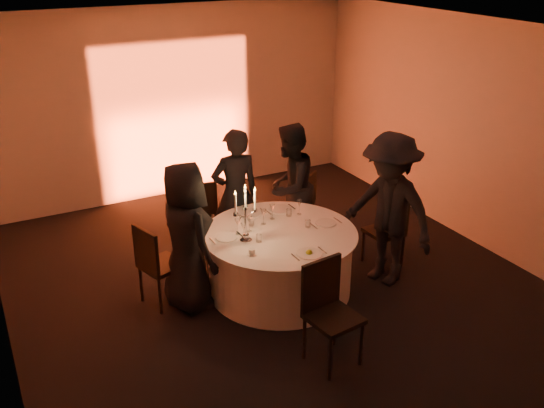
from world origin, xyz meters
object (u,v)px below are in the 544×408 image
guest_back_left (235,194)px  guest_right (389,210)px  chair_back_left (202,206)px  guest_left (186,237)px  chair_right (389,225)px  chair_left (156,261)px  chair_back_right (304,198)px  candelabra (246,222)px  guest_back_right (290,187)px  banquet_table (280,262)px  chair_front (328,306)px  coffee_cup (252,252)px

guest_back_left → guest_right: (1.33, -1.45, 0.07)m
chair_back_left → guest_left: (-0.78, -1.53, 0.39)m
chair_right → chair_back_left: bearing=-136.1°
chair_left → guest_back_left: size_ratio=0.57×
chair_left → chair_back_right: 2.66m
candelabra → guest_back_right: bearing=41.6°
chair_back_left → guest_left: bearing=71.6°
candelabra → chair_back_right: bearing=40.9°
chair_back_left → guest_back_right: 1.28m
chair_right → banquet_table: bearing=-93.8°
chair_front → guest_back_right: guest_back_right is taller
chair_left → coffee_cup: (0.86, -0.71, 0.24)m
chair_front → candelabra: bearing=93.7°
coffee_cup → candelabra: bearing=76.1°
chair_left → guest_right: bearing=-123.6°
guest_back_left → chair_back_right: bearing=-163.6°
chair_back_right → candelabra: (-1.55, -1.34, 0.53)m
chair_left → guest_back_right: (2.05, 0.58, 0.30)m
chair_left → chair_back_right: chair_left is taller
chair_back_left → guest_right: bearing=134.7°
guest_right → coffee_cup: (-1.77, 0.06, -0.14)m
chair_front → guest_left: guest_left is taller
guest_left → coffee_cup: bearing=-144.6°
chair_back_left → chair_front: 3.08m
chair_back_left → chair_right: chair_right is taller
banquet_table → chair_back_right: chair_back_right is taller
guest_back_left → guest_right: size_ratio=0.92×
chair_back_right → guest_right: size_ratio=0.45×
chair_back_left → chair_front: bearing=100.4°
guest_back_left → candelabra: guest_back_left is taller
chair_left → guest_left: guest_left is taller
guest_back_right → guest_left: bearing=-10.7°
chair_back_left → candelabra: bearing=93.4°
chair_front → guest_back_right: bearing=62.3°
guest_back_left → banquet_table: bearing=98.5°
chair_back_right → chair_front: (-1.30, -2.66, 0.13)m
guest_right → guest_back_left: bearing=-154.3°
chair_front → chair_right: bearing=29.1°
chair_front → candelabra: candelabra is taller
chair_right → guest_right: 0.61m
chair_front → chair_left: bearing=117.4°
chair_front → candelabra: size_ratio=1.53×
chair_back_left → candelabra: candelabra is taller
chair_back_right → guest_back_left: 1.27m
banquet_table → chair_back_right: bearing=50.1°
guest_left → chair_back_right: bearing=-73.3°
banquet_table → guest_back_left: guest_back_left is taller
chair_right → chair_front: 2.18m
guest_back_left → coffee_cup: size_ratio=15.80×
chair_front → guest_back_left: (0.11, 2.40, 0.27)m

